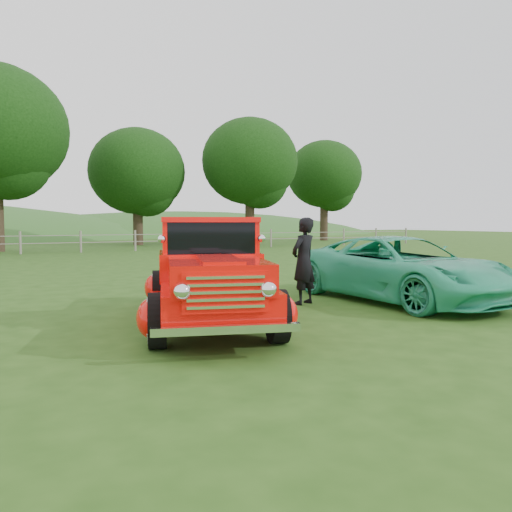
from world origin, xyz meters
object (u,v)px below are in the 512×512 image
tree_mid_east (250,162)px  man (304,261)px  red_pickup (209,276)px  tree_near_east (137,172)px  teal_sedan (401,269)px  tree_far_east (324,174)px

tree_mid_east → man: 28.09m
tree_mid_east → red_pickup: 30.01m
tree_near_east → man: size_ratio=4.65×
tree_near_east → teal_sedan: 28.09m
tree_mid_east → teal_sedan: size_ratio=1.88×
tree_mid_east → man: bearing=-114.9°
tree_near_east → tree_far_east: size_ratio=0.94×
red_pickup → tree_far_east: bearing=68.7°
tree_near_east → tree_mid_east: 8.30m
tree_near_east → red_pickup: 28.94m
tree_mid_east → teal_sedan: (-9.56, -25.68, -5.48)m
tree_mid_east → man: (-11.62, -25.03, -5.28)m
tree_near_east → red_pickup: (-6.11, -27.94, -4.45)m
teal_sedan → tree_near_east: bearing=84.8°
tree_far_east → teal_sedan: (-18.56, -28.68, -5.16)m
tree_near_east → tree_mid_east: bearing=-14.0°
tree_near_east → tree_mid_east: size_ratio=0.88×
tree_mid_east → teal_sedan: 27.94m
tree_near_east → man: bearing=-97.6°
tree_far_east → man: tree_far_east is taller
red_pickup → tree_mid_east: bearing=78.8°
tree_mid_east → teal_sedan: tree_mid_east is taller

